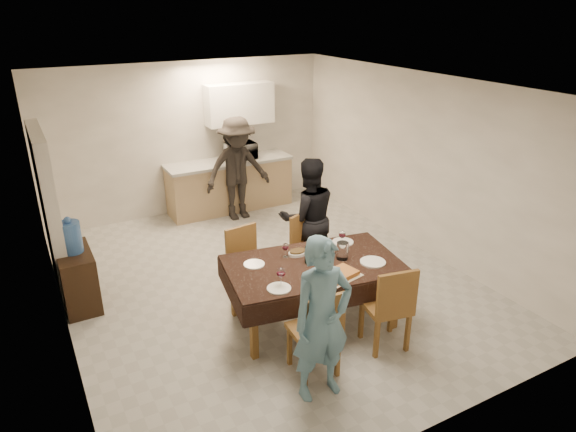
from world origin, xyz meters
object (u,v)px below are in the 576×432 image
at_px(dining_table, 314,266).
at_px(water_pitcher, 342,251).
at_px(water_jug, 70,237).
at_px(person_near, 322,320).
at_px(console, 78,278).
at_px(wine_bottle, 308,252).
at_px(savoury_tart, 340,274).
at_px(person_far, 308,218).
at_px(microwave, 241,151).
at_px(person_kitchen, 237,169).

height_order(dining_table, water_pitcher, water_pitcher).
relative_size(water_jug, person_near, 0.23).
bearing_deg(console, wine_bottle, -35.69).
distance_m(savoury_tart, person_far, 1.50).
distance_m(water_pitcher, person_near, 1.35).
bearing_deg(water_jug, person_near, -56.92).
xyz_separation_m(microwave, person_kitchen, (-0.27, -0.45, -0.17)).
bearing_deg(water_pitcher, water_jug, 147.04).
bearing_deg(microwave, person_kitchen, 59.47).
xyz_separation_m(water_pitcher, microwave, (0.43, 3.82, 0.19)).
height_order(savoury_tart, person_near, person_near).
distance_m(console, water_pitcher, 3.24).
xyz_separation_m(person_near, person_kitchen, (1.06, 4.37, 0.07)).
relative_size(dining_table, person_far, 1.28).
height_order(water_jug, water_pitcher, water_jug).
height_order(wine_bottle, person_kitchen, person_kitchen).
relative_size(person_far, person_kitchen, 0.94).
height_order(dining_table, console, dining_table).
bearing_deg(dining_table, savoury_tart, -65.97).
relative_size(console, person_kitchen, 0.45).
bearing_deg(microwave, water_pitcher, 83.62).
bearing_deg(wine_bottle, water_jug, 144.31).
distance_m(water_jug, microwave, 3.74).
distance_m(water_pitcher, person_far, 1.12).
height_order(dining_table, person_kitchen, person_kitchen).
xyz_separation_m(dining_table, water_jug, (-2.34, 1.69, 0.19)).
xyz_separation_m(savoury_tart, person_far, (0.45, 1.43, 0.04)).
relative_size(savoury_tart, person_far, 0.25).
height_order(water_pitcher, microwave, microwave).
xyz_separation_m(dining_table, person_kitchen, (0.51, 3.32, 0.16)).
xyz_separation_m(wine_bottle, savoury_tart, (0.15, -0.43, -0.11)).
height_order(dining_table, microwave, microwave).
distance_m(dining_table, water_pitcher, 0.38).
relative_size(water_jug, microwave, 0.74).
bearing_deg(dining_table, person_near, -108.36).
bearing_deg(person_kitchen, savoury_tart, -96.35).
relative_size(savoury_tart, person_kitchen, 0.24).
bearing_deg(wine_bottle, water_pitcher, -14.04).
bearing_deg(savoury_tart, person_far, 72.53).
height_order(water_jug, wine_bottle, water_jug).
bearing_deg(water_pitcher, savoury_tart, -127.15).
xyz_separation_m(console, wine_bottle, (2.29, -1.64, 0.54)).
xyz_separation_m(console, water_pitcher, (2.69, -1.74, 0.50)).
bearing_deg(dining_table, person_far, 71.64).
bearing_deg(savoury_tart, dining_table, 104.74).
xyz_separation_m(water_jug, person_far, (2.89, -0.64, -0.09)).
xyz_separation_m(dining_table, console, (-2.34, 1.69, -0.36)).
xyz_separation_m(savoury_tart, microwave, (0.68, 4.15, 0.27)).
relative_size(person_near, person_kitchen, 0.93).
relative_size(person_near, person_far, 0.99).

